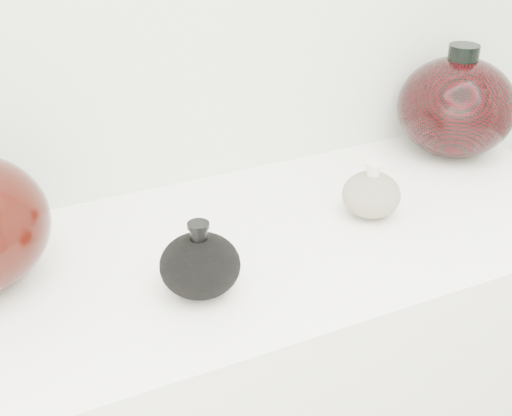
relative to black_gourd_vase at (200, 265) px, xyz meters
name	(u,v)px	position (x,y,z in m)	size (l,w,h in m)	color
black_gourd_vase	(200,265)	(0.00, 0.00, 0.00)	(0.13, 0.13, 0.11)	black
cream_gourd_vase	(371,194)	(0.34, 0.08, -0.01)	(0.11, 0.11, 0.10)	#C1A993
right_round_pot	(456,106)	(0.64, 0.23, 0.05)	(0.25, 0.25, 0.22)	black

